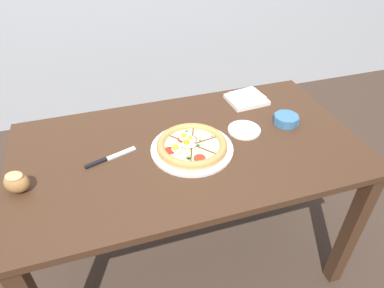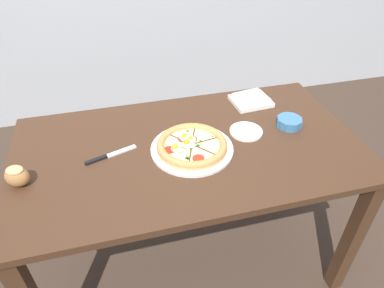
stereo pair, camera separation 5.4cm
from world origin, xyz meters
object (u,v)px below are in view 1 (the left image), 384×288
napkin_folded (247,98)px  side_saucer (244,130)px  dining_table (188,165)px  knife_main (110,158)px  ramekin_bowl (286,119)px  pizza (192,146)px  bread_piece_near (16,182)px

napkin_folded → side_saucer: bearing=-116.8°
dining_table → knife_main: knife_main is taller
ramekin_bowl → knife_main: (-0.78, -0.01, -0.02)m
ramekin_bowl → knife_main: 0.78m
napkin_folded → side_saucer: (-0.12, -0.23, -0.01)m
pizza → napkin_folded: 0.47m
dining_table → ramekin_bowl: 0.48m
side_saucer → dining_table: bearing=-173.5°
dining_table → side_saucer: side_saucer is taller
ramekin_bowl → bread_piece_near: (-1.10, -0.09, 0.02)m
ramekin_bowl → knife_main: size_ratio=0.55×
side_saucer → knife_main: bearing=-178.6°
bread_piece_near → napkin_folded: bearing=17.6°
dining_table → ramekin_bowl: bearing=3.5°
dining_table → bread_piece_near: (-0.64, -0.06, 0.15)m
ramekin_bowl → side_saucer: (-0.20, 0.00, -0.02)m
pizza → bread_piece_near: (-0.64, -0.04, 0.02)m
napkin_folded → bread_piece_near: bread_piece_near is taller
pizza → napkin_folded: bearing=37.5°
bread_piece_near → side_saucer: bread_piece_near is taller
ramekin_bowl → side_saucer: ramekin_bowl is taller
bread_piece_near → knife_main: size_ratio=0.52×
napkin_folded → dining_table: bearing=-145.7°
pizza → side_saucer: pizza is taller
pizza → napkin_folded: (0.37, 0.28, -0.00)m
ramekin_bowl → side_saucer: size_ratio=0.81×
dining_table → bread_piece_near: size_ratio=13.09×
knife_main → side_saucer: (0.58, 0.01, 0.00)m
dining_table → napkin_folded: bearing=34.3°
dining_table → knife_main: (-0.31, 0.02, 0.11)m
ramekin_bowl → side_saucer: 0.20m
napkin_folded → ramekin_bowl: bearing=-69.6°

